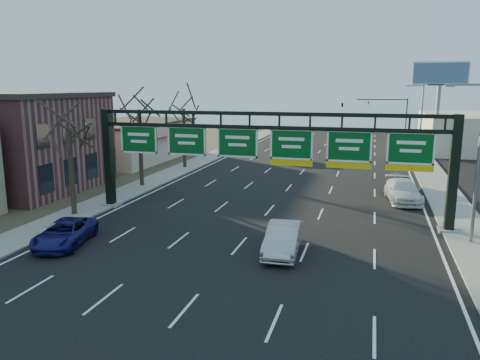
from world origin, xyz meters
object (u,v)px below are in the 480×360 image
(car_white_wagon, at_px, (403,191))
(sign_gantry, at_px, (266,150))
(car_silver_sedan, at_px, (283,239))
(car_blue_suv, at_px, (65,233))

(car_white_wagon, bearing_deg, sign_gantry, -148.24)
(sign_gantry, relative_size, car_silver_sedan, 5.08)
(car_blue_suv, relative_size, car_silver_sedan, 1.02)
(sign_gantry, distance_m, car_white_wagon, 12.48)
(car_blue_suv, height_order, car_white_wagon, car_white_wagon)
(sign_gantry, relative_size, car_blue_suv, 4.96)
(car_silver_sedan, relative_size, car_white_wagon, 0.86)
(car_blue_suv, distance_m, car_silver_sedan, 12.29)
(sign_gantry, height_order, car_silver_sedan, sign_gantry)
(sign_gantry, xyz_separation_m, car_blue_suv, (-9.70, -8.48, -3.94))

